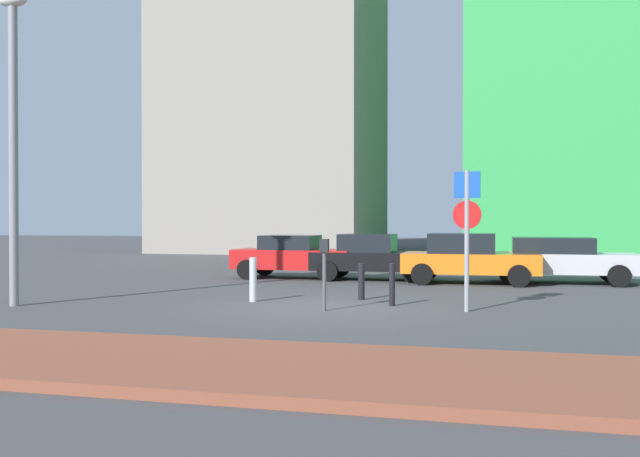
{
  "coord_description": "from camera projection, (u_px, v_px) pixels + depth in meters",
  "views": [
    {
      "loc": [
        3.77,
        -14.97,
        1.93
      ],
      "look_at": [
        -0.71,
        2.54,
        1.7
      ],
      "focal_mm": 39.86,
      "sensor_mm": 36.0,
      "label": 1
    }
  ],
  "objects": [
    {
      "name": "sidewalk_brick",
      "position": [
        197.0,
        364.0,
        9.09
      ],
      "size": [
        40.0,
        3.18,
        0.14
      ],
      "primitive_type": "cube",
      "color": "brown",
      "rests_on": "ground"
    },
    {
      "name": "parked_car_red",
      "position": [
        294.0,
        256.0,
        23.26
      ],
      "size": [
        3.93,
        1.96,
        1.41
      ],
      "color": "red",
      "rests_on": "ground"
    },
    {
      "name": "street_lamp",
      "position": [
        13.0,
        122.0,
        15.76
      ],
      "size": [
        0.7,
        0.36,
        6.95
      ],
      "color": "gray",
      "rests_on": "ground"
    },
    {
      "name": "building_under_construction",
      "position": [
        276.0,
        43.0,
        43.77
      ],
      "size": [
        12.19,
        11.25,
        25.7
      ],
      "primitive_type": "cube",
      "color": "gray",
      "rests_on": "ground"
    },
    {
      "name": "traffic_bollard_mid",
      "position": [
        361.0,
        282.0,
        17.03
      ],
      "size": [
        0.16,
        0.16,
        0.87
      ],
      "primitive_type": "cylinder",
      "color": "black",
      "rests_on": "ground"
    },
    {
      "name": "building_colorful_midrise",
      "position": [
        622.0,
        61.0,
        42.38
      ],
      "size": [
        17.8,
        17.72,
        22.79
      ],
      "primitive_type": "cube",
      "color": "green",
      "rests_on": "ground"
    },
    {
      "name": "ground_plane",
      "position": [
        323.0,
        308.0,
        15.46
      ],
      "size": [
        120.0,
        120.0,
        0.0
      ],
      "primitive_type": "plane",
      "color": "#424244"
    },
    {
      "name": "parked_car_orange",
      "position": [
        468.0,
        258.0,
        21.41
      ],
      "size": [
        4.06,
        2.1,
        1.51
      ],
      "color": "orange",
      "rests_on": "ground"
    },
    {
      "name": "parked_car_black",
      "position": [
        373.0,
        257.0,
        22.59
      ],
      "size": [
        3.92,
        1.94,
        1.47
      ],
      "color": "black",
      "rests_on": "ground"
    },
    {
      "name": "parking_sign_post",
      "position": [
        467.0,
        223.0,
        14.8
      ],
      "size": [
        0.6,
        0.14,
        2.96
      ],
      "color": "gray",
      "rests_on": "ground"
    },
    {
      "name": "parked_car_silver",
      "position": [
        559.0,
        259.0,
        21.44
      ],
      "size": [
        4.42,
        2.07,
        1.39
      ],
      "color": "#B7BABF",
      "rests_on": "ground"
    },
    {
      "name": "traffic_bollard_near",
      "position": [
        253.0,
        280.0,
        16.63
      ],
      "size": [
        0.17,
        0.17,
        1.04
      ],
      "primitive_type": "cylinder",
      "color": "#B7B7BC",
      "rests_on": "ground"
    },
    {
      "name": "traffic_bollard_far",
      "position": [
        392.0,
        285.0,
        15.81
      ],
      "size": [
        0.13,
        0.13,
        0.95
      ],
      "primitive_type": "cylinder",
      "color": "black",
      "rests_on": "ground"
    },
    {
      "name": "parking_meter",
      "position": [
        324.0,
        265.0,
        14.94
      ],
      "size": [
        0.18,
        0.14,
        1.52
      ],
      "color": "#4C4C51",
      "rests_on": "ground"
    }
  ]
}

